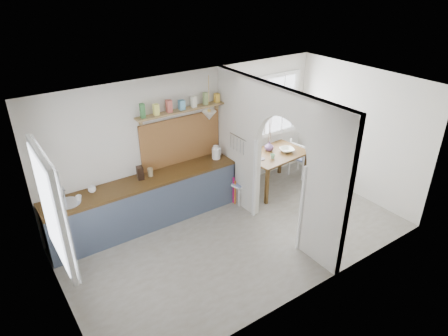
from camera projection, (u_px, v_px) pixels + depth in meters
floor at (239, 237)px, 7.00m from camera, size 5.80×3.20×0.01m
ceiling at (242, 93)px, 5.80m from camera, size 5.80×3.20×0.01m
walls at (241, 172)px, 6.40m from camera, size 5.81×3.21×2.60m
partition at (272, 152)px, 6.73m from camera, size 0.12×3.20×2.60m
kitchen_window at (50, 209)px, 4.79m from camera, size 0.10×1.16×1.50m
nook_window at (265, 108)px, 8.31m from camera, size 1.76×0.10×1.30m
counter at (145, 202)px, 7.19m from camera, size 3.50×0.60×0.90m
sink at (68, 204)px, 6.31m from camera, size 0.40×0.40×0.02m
backsplash at (181, 140)px, 7.43m from camera, size 1.65×0.03×0.90m
shelf at (182, 108)px, 7.07m from camera, size 1.75×0.20×0.21m
pendant_lamp at (209, 116)px, 7.05m from camera, size 0.26×0.26×0.16m
utensil_rail at (238, 137)px, 7.30m from camera, size 0.02×0.50×0.02m
dining_table at (274, 170)px, 8.38m from camera, size 1.35×0.96×0.80m
chair_left at (239, 181)px, 7.90m from camera, size 0.46×0.46×0.86m
chair_right at (301, 157)px, 8.86m from camera, size 0.47×0.47×0.88m
kettle at (216, 152)px, 7.70m from camera, size 0.25×0.22×0.27m
mug_a at (79, 198)px, 6.36m from camera, size 0.12×0.12×0.09m
mug_b at (92, 189)px, 6.59m from camera, size 0.17×0.17×0.10m
knife_block at (140, 173)px, 6.97m from camera, size 0.13×0.16×0.23m
jar at (150, 172)px, 7.08m from camera, size 0.10×0.10×0.15m
towel_magenta at (233, 191)px, 7.88m from camera, size 0.02×0.03×0.59m
towel_orange at (235, 193)px, 7.85m from camera, size 0.02×0.03×0.53m
bowl at (287, 150)px, 8.25m from camera, size 0.38×0.38×0.07m
table_cup at (273, 156)px, 7.95m from camera, size 0.10×0.10×0.09m
plate at (261, 159)px, 7.95m from camera, size 0.17×0.17×0.01m
vase at (269, 146)px, 8.27m from camera, size 0.24×0.24×0.20m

